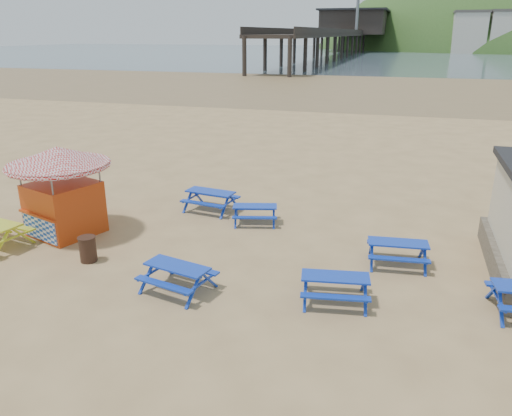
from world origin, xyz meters
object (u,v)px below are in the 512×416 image
(picnic_table_blue_a, at_px, (211,201))
(picnic_table_blue_b, at_px, (255,214))
(ice_cream_kiosk, at_px, (61,180))
(litter_bin, at_px, (88,249))

(picnic_table_blue_a, distance_m, picnic_table_blue_b, 2.20)
(picnic_table_blue_a, distance_m, ice_cream_kiosk, 5.55)
(picnic_table_blue_b, distance_m, ice_cream_kiosk, 6.78)
(picnic_table_blue_a, bearing_deg, ice_cream_kiosk, -129.48)
(picnic_table_blue_a, distance_m, litter_bin, 5.68)
(picnic_table_blue_b, bearing_deg, litter_bin, -145.61)
(litter_bin, bearing_deg, picnic_table_blue_b, 49.58)
(picnic_table_blue_b, bearing_deg, picnic_table_blue_a, 143.59)
(ice_cream_kiosk, bearing_deg, picnic_table_blue_b, 43.83)
(picnic_table_blue_a, relative_size, ice_cream_kiosk, 0.48)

